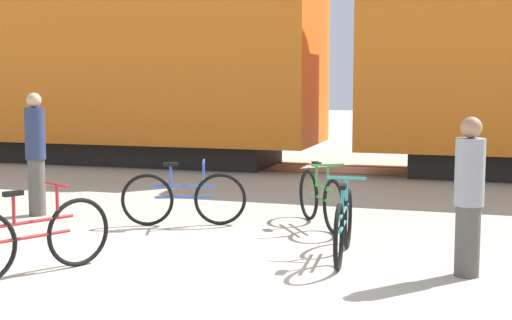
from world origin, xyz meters
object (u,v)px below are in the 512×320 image
object	(u,v)px
bicycle_teal	(344,225)
person_in_grey	(469,196)
bicycle_blue	(184,198)
bicycle_maroon	(32,238)
freight_train	(341,35)
person_in_navy	(36,153)
bicycle_green	(321,199)

from	to	relation	value
bicycle_teal	person_in_grey	xyz separation A→B (m)	(1.36, -0.34, 0.46)
bicycle_blue	person_in_grey	distance (m)	4.15
bicycle_blue	person_in_grey	world-z (taller)	person_in_grey
bicycle_teal	bicycle_maroon	xyz separation A→B (m)	(-2.98, -1.65, 0.01)
freight_train	bicycle_teal	bearing A→B (deg)	-79.33
bicycle_teal	person_in_navy	xyz separation A→B (m)	(-4.87, 1.25, 0.56)
freight_train	person_in_grey	xyz separation A→B (m)	(2.86, -8.30, -2.16)
bicycle_maroon	person_in_grey	bearing A→B (deg)	16.80
bicycle_green	bicycle_teal	size ratio (longest dim) A/B	0.83
bicycle_green	bicycle_blue	distance (m)	1.91
bicycle_green	bicycle_teal	xyz separation A→B (m)	(0.61, -1.67, -0.00)
freight_train	bicycle_teal	world-z (taller)	freight_train
bicycle_maroon	person_in_grey	xyz separation A→B (m)	(4.34, 1.31, 0.45)
bicycle_blue	bicycle_teal	world-z (taller)	bicycle_blue
person_in_grey	person_in_navy	world-z (taller)	person_in_navy
bicycle_maroon	bicycle_green	bearing A→B (deg)	54.59
bicycle_green	bicycle_teal	bearing A→B (deg)	-69.80
bicycle_blue	person_in_grey	xyz separation A→B (m)	(3.82, -1.54, 0.46)
person_in_grey	bicycle_maroon	bearing A→B (deg)	18.53
bicycle_blue	bicycle_teal	xyz separation A→B (m)	(2.46, -1.20, -0.00)
person_in_grey	bicycle_green	bearing A→B (deg)	-43.83
bicycle_green	bicycle_teal	distance (m)	1.78
person_in_grey	bicycle_blue	bearing A→B (deg)	-20.18
freight_train	person_in_navy	xyz separation A→B (m)	(-3.37, -6.71, -2.06)
freight_train	bicycle_maroon	distance (m)	10.07
freight_train	bicycle_teal	xyz separation A→B (m)	(1.50, -7.96, -2.62)
bicycle_green	bicycle_maroon	size ratio (longest dim) A/B	0.90
bicycle_green	person_in_navy	bearing A→B (deg)	-174.32
freight_train	bicycle_green	xyz separation A→B (m)	(0.88, -6.29, -2.62)
bicycle_blue	freight_train	bearing A→B (deg)	81.89
freight_train	person_in_grey	bearing A→B (deg)	-71.00
bicycle_green	bicycle_blue	xyz separation A→B (m)	(-1.85, -0.48, 0.00)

